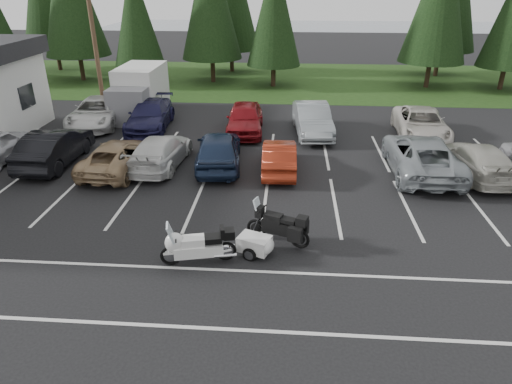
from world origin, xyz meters
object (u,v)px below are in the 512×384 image
object	(u,v)px
adventure_motorcycle	(278,223)
car_near_1	(55,147)
utility_pole	(94,38)
car_far_0	(97,112)
car_near_5	(279,157)
touring_motorcycle	(198,243)
car_near_7	(477,160)
car_near_6	(422,155)
car_far_2	(245,118)
car_near_3	(160,151)
car_far_3	(312,120)
cargo_trailer	(254,245)
car_far_1	(150,115)
box_truck	(137,93)
car_far_4	(421,124)
car_near_4	(219,149)
car_near_2	(118,156)

from	to	relation	value
adventure_motorcycle	car_near_1	bearing A→B (deg)	170.52
utility_pole	car_far_0	bearing A→B (deg)	-83.11
car_near_5	adventure_motorcycle	xyz separation A→B (m)	(0.12, -6.11, 0.06)
touring_motorcycle	car_near_7	bearing A→B (deg)	21.74
car_near_7	car_near_6	bearing A→B (deg)	-7.07
car_near_1	adventure_motorcycle	bearing A→B (deg)	149.19
car_near_1	car_far_2	xyz separation A→B (m)	(8.30, 5.30, 0.00)
car_near_5	car_near_7	world-z (taller)	car_near_7
car_near_3	car_near_5	bearing A→B (deg)	-178.83
car_far_3	cargo_trailer	distance (m)	12.48
car_near_6	car_far_1	world-z (taller)	car_near_6
car_near_7	car_near_5	bearing A→B (deg)	-2.61
box_truck	touring_motorcycle	bearing A→B (deg)	-66.79
car_near_7	adventure_motorcycle	xyz separation A→B (m)	(-8.49, -6.24, 0.03)
car_near_3	touring_motorcycle	world-z (taller)	car_near_3
car_near_7	car_far_0	bearing A→B (deg)	-20.79
car_far_4	cargo_trailer	distance (m)	14.54
car_near_1	car_near_5	distance (m)	10.35
car_near_4	car_far_1	size ratio (longest dim) A/B	0.93
car_near_1	car_near_4	distance (m)	7.58
car_near_1	car_far_0	size ratio (longest dim) A/B	0.89
car_near_4	car_near_3	bearing A→B (deg)	-2.97
car_near_6	car_far_3	size ratio (longest dim) A/B	1.18
car_far_3	car_near_6	bearing A→B (deg)	-53.89
car_near_2	car_far_3	world-z (taller)	car_far_3
car_far_1	car_far_4	distance (m)	14.99
car_near_2	car_far_4	world-z (taller)	car_far_4
car_near_4	touring_motorcycle	world-z (taller)	car_near_4
car_far_4	car_near_6	bearing A→B (deg)	-99.92
car_near_5	car_far_1	bearing A→B (deg)	-38.94
car_near_2	car_far_2	bearing A→B (deg)	-128.36
car_far_2	car_far_3	distance (m)	3.71
utility_pole	car_near_3	xyz separation A→B (m)	(5.51, -7.49, -3.99)
car_near_1	car_far_0	xyz separation A→B (m)	(-0.42, 6.09, -0.05)
car_far_4	cargo_trailer	bearing A→B (deg)	-119.74
utility_pole	car_near_1	bearing A→B (deg)	-85.48
car_near_1	cargo_trailer	xyz separation A→B (m)	(9.77, -6.97, -0.49)
car_far_2	touring_motorcycle	xyz separation A→B (m)	(-0.19, -12.84, -0.11)
car_near_3	car_far_1	distance (m)	5.92
box_truck	car_near_1	size ratio (longest dim) A/B	1.12
car_far_2	car_near_5	bearing A→B (deg)	-71.88
car_near_4	car_far_2	distance (m)	5.10
car_near_5	adventure_motorcycle	bearing A→B (deg)	89.66
car_near_3	car_far_1	xyz separation A→B (m)	(-2.07, 5.55, 0.06)
car_near_5	car_near_7	bearing A→B (deg)	179.36
car_near_7	car_near_4	bearing A→B (deg)	-4.54
box_truck	car_near_6	bearing A→B (deg)	-27.55
box_truck	cargo_trailer	bearing A→B (deg)	-60.97
car_near_6	touring_motorcycle	size ratio (longest dim) A/B	2.32
car_near_3	car_near_5	world-z (taller)	car_near_3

